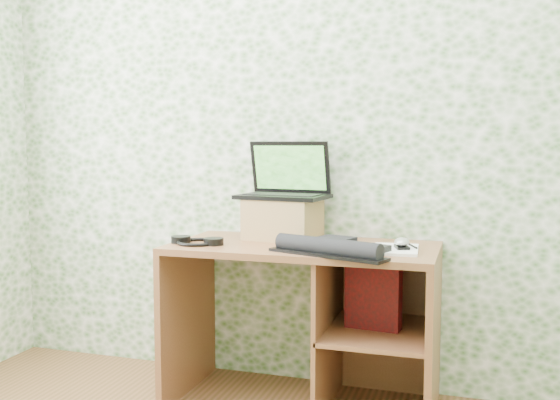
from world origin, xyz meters
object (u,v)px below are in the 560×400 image
(laptop, at_px, (286,185))
(keyboard, at_px, (331,247))
(desk, at_px, (321,302))
(riser, at_px, (283,219))
(notepad, at_px, (395,249))

(laptop, height_order, keyboard, laptop)
(desk, distance_m, riser, 0.44)
(desk, xyz_separation_m, keyboard, (0.09, -0.20, 0.29))
(riser, relative_size, laptop, 0.74)
(desk, height_order, riser, riser)
(desk, height_order, notepad, notepad)
(riser, xyz_separation_m, keyboard, (0.31, -0.32, -0.07))
(desk, xyz_separation_m, notepad, (0.34, -0.07, 0.28))
(desk, bearing_deg, riser, 152.10)
(desk, xyz_separation_m, laptop, (-0.22, 0.16, 0.53))
(desk, relative_size, keyboard, 2.26)
(riser, relative_size, keyboard, 0.61)
(laptop, xyz_separation_m, keyboard, (0.31, -0.36, -0.23))
(keyboard, bearing_deg, riser, 153.63)
(riser, xyz_separation_m, notepad, (0.56, -0.18, -0.09))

